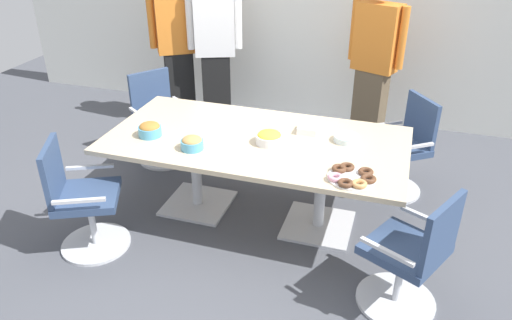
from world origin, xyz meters
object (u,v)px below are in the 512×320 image
Objects in this scene: person_standing_2 at (374,62)px; napkin_pile at (308,129)px; snack_bowl_pretzels at (150,129)px; office_chair_2 at (411,259)px; snack_bowl_cookies at (192,143)px; conference_table at (256,152)px; plate_stack at (346,138)px; donut_platter at (351,176)px; office_chair_0 at (160,122)px; person_standing_1 at (215,47)px; office_chair_1 at (81,203)px; person_standing_0 at (177,44)px; snack_bowl_chips_yellow at (269,137)px; office_chair_3 at (401,151)px.

napkin_pile is at bearing 96.85° from person_standing_2.
snack_bowl_pretzels is at bearing -159.55° from napkin_pile.
office_chair_2 reaches higher than snack_bowl_cookies.
plate_stack is at bearing 13.44° from conference_table.
office_chair_0 is at bearing 151.50° from donut_platter.
office_chair_0 is at bearing 51.99° from person_standing_1.
snack_bowl_pretzels is 0.94× the size of plate_stack.
office_chair_1 is 2.04m from donut_platter.
person_standing_1 is at bearing 121.37° from conference_table.
person_standing_1 is 1.89m from snack_bowl_pretzels.
person_standing_1 is (-2.29, 2.38, 0.57)m from office_chair_2.
person_standing_0 reaches higher than office_chair_2.
office_chair_0 reaches higher than plate_stack.
snack_bowl_chips_yellow is 1.14× the size of snack_bowl_pretzels.
office_chair_3 is 1.03m from napkin_pile.
office_chair_1 is 0.96m from snack_bowl_cookies.
office_chair_3 is at bearing 127.55° from office_chair_0.
snack_bowl_chips_yellow is 0.62m from plate_stack.
office_chair_1 is at bearing 89.83° from office_chair_3.
person_standing_2 is at bearing 151.29° from office_chair_0.
person_standing_0 is 3.07m from donut_platter.
office_chair_3 is 1.32m from donut_platter.
person_standing_2 reaches higher than snack_bowl_cookies.
office_chair_1 is 2.12m from plate_stack.
person_standing_2 is 8.43× the size of snack_bowl_chips_yellow.
snack_bowl_cookies is at bearing 85.54° from person_standing_0.
office_chair_3 reaches higher than snack_bowl_chips_yellow.
person_standing_1 reaches higher than snack_bowl_cookies.
office_chair_1 is 4.56× the size of plate_stack.
office_chair_3 is 5.17× the size of snack_bowl_cookies.
snack_bowl_cookies reaches higher than snack_bowl_chips_yellow.
snack_bowl_chips_yellow is 0.60m from snack_bowl_cookies.
napkin_pile reaches higher than donut_platter.
snack_bowl_cookies is at bearing 97.97° from office_chair_1.
office_chair_3 is at bearing 129.92° from person_standing_0.
person_standing_0 is at bearing 37.07° from office_chair_3.
snack_bowl_cookies is at bearing 84.93° from person_standing_1.
snack_bowl_pretzels is at bearing 173.27° from donut_platter.
office_chair_1 is 1.88m from napkin_pile.
office_chair_2 and office_chair_3 have the same top height.
person_standing_0 is 11.38× the size of napkin_pile.
snack_bowl_chips_yellow is 0.64× the size of donut_platter.
office_chair_2 is 4.83× the size of snack_bowl_pretzels.
office_chair_1 is at bearing 64.73° from person_standing_0.
person_standing_2 reaches higher than office_chair_2.
plate_stack is at bearing 14.03° from snack_bowl_pretzels.
donut_platter is (0.08, -2.12, -0.18)m from person_standing_2.
office_chair_2 is 4.56× the size of plate_stack.
office_chair_1 is 3.19m from person_standing_2.
office_chair_2 is at bearing -29.38° from conference_table.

